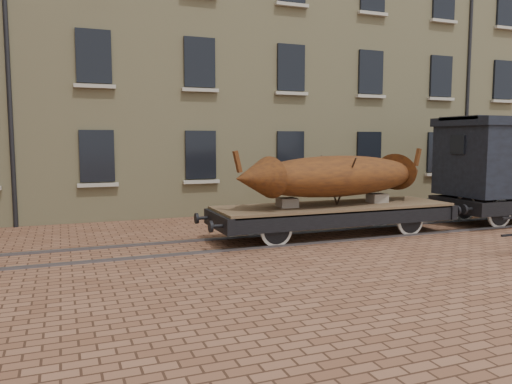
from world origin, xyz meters
name	(u,v)px	position (x,y,z in m)	size (l,w,h in m)	color
ground	(333,236)	(0.00, 0.00, 0.00)	(90.00, 90.00, 0.00)	brown
warehouse_cream	(284,50)	(3.00, 9.99, 7.00)	(40.00, 10.19, 14.00)	tan
rail_track	(333,235)	(0.00, 0.00, 0.03)	(30.00, 1.52, 0.06)	#59595E
flatcar_wagon	(334,211)	(0.02, 0.00, 0.72)	(7.68, 2.08, 1.16)	brown
iron_boat	(337,176)	(0.12, 0.00, 1.72)	(6.54, 2.63, 1.57)	#673210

